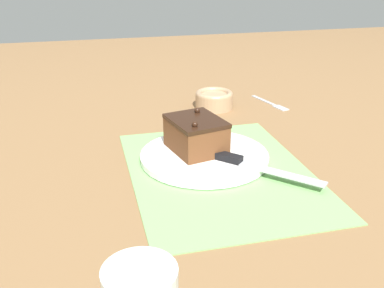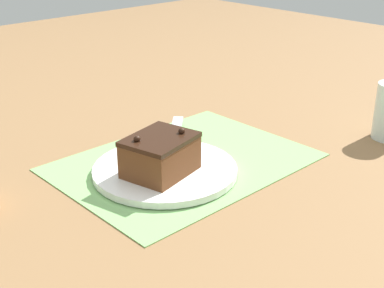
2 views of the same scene
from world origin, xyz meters
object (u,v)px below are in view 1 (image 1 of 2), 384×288
(cake_plate, at_px, (204,156))
(serving_knife, at_px, (242,162))
(small_bowl, at_px, (214,99))
(dessert_fork, at_px, (272,104))
(chocolate_cake, at_px, (196,134))

(cake_plate, distance_m, serving_knife, 0.09)
(cake_plate, xyz_separation_m, small_bowl, (-0.32, 0.11, 0.02))
(serving_knife, distance_m, dessert_fork, 0.43)
(serving_knife, height_order, small_bowl, small_bowl)
(cake_plate, xyz_separation_m, chocolate_cake, (-0.02, -0.01, 0.04))
(cake_plate, relative_size, small_bowl, 2.58)
(chocolate_cake, xyz_separation_m, small_bowl, (-0.29, 0.13, -0.03))
(serving_knife, xyz_separation_m, dessert_fork, (-0.37, 0.22, -0.02))
(dessert_fork, bearing_deg, serving_knife, 44.17)
(chocolate_cake, distance_m, dessert_fork, 0.41)
(cake_plate, bearing_deg, small_bowl, 160.00)
(serving_knife, bearing_deg, chocolate_cake, -95.43)
(small_bowl, xyz_separation_m, dessert_fork, (0.01, 0.16, -0.02))
(cake_plate, distance_m, dessert_fork, 0.41)
(chocolate_cake, relative_size, dessert_fork, 0.92)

